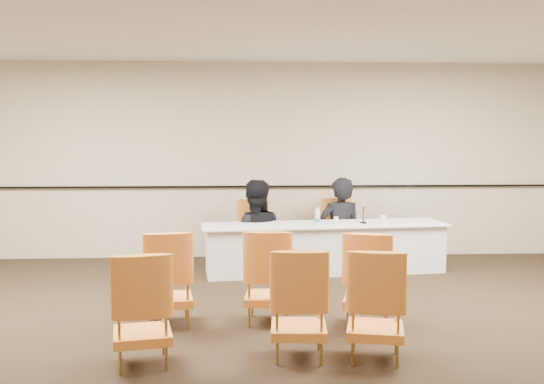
{
  "coord_description": "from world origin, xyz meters",
  "views": [
    {
      "loc": [
        -0.25,
        -5.35,
        1.87
      ],
      "look_at": [
        0.17,
        2.6,
        1.14
      ],
      "focal_mm": 40.0,
      "sensor_mm": 36.0,
      "label": 1
    }
  ],
  "objects": [
    {
      "name": "panelist_second",
      "position": [
        -0.05,
        3.28,
        0.35
      ],
      "size": [
        0.88,
        0.69,
        1.8
      ],
      "primitive_type": "imported",
      "rotation": [
        0.0,
        0.0,
        3.14
      ],
      "color": "black",
      "rests_on": "ground"
    },
    {
      "name": "aud_chair_front_mid",
      "position": [
        0.03,
        0.61,
        0.47
      ],
      "size": [
        0.55,
        0.55,
        0.95
      ],
      "primitive_type": null,
      "rotation": [
        0.0,
        0.0,
        -0.1
      ],
      "color": "orange",
      "rests_on": "ground"
    },
    {
      "name": "wall_rail",
      "position": [
        0.0,
        3.96,
        1.1
      ],
      "size": [
        9.8,
        0.04,
        0.03
      ],
      "primitive_type": "cube",
      "color": "black",
      "rests_on": "wall_back"
    },
    {
      "name": "drinking_glass",
      "position": [
        1.06,
        2.83,
        0.72
      ],
      "size": [
        0.08,
        0.08,
        0.1
      ],
      "primitive_type": "cylinder",
      "rotation": [
        0.0,
        0.0,
        -0.29
      ],
      "color": "silver",
      "rests_on": "panel_table"
    },
    {
      "name": "aud_chair_back_mid",
      "position": [
        0.24,
        -0.39,
        0.47
      ],
      "size": [
        0.53,
        0.53,
        0.95
      ],
      "primitive_type": null,
      "rotation": [
        0.0,
        0.0,
        -0.07
      ],
      "color": "orange",
      "rests_on": "ground"
    },
    {
      "name": "coffee_cup",
      "position": [
        1.7,
        2.77,
        0.73
      ],
      "size": [
        0.09,
        0.09,
        0.12
      ],
      "primitive_type": "cylinder",
      "rotation": [
        0.0,
        0.0,
        0.14
      ],
      "color": "white",
      "rests_on": "panel_table"
    },
    {
      "name": "panelist_main",
      "position": [
        1.21,
        3.41,
        0.37
      ],
      "size": [
        0.73,
        0.55,
        1.81
      ],
      "primitive_type": "imported",
      "rotation": [
        0.0,
        0.0,
        3.34
      ],
      "color": "black",
      "rests_on": "ground"
    },
    {
      "name": "panelist_main_chair",
      "position": [
        1.21,
        3.41,
        0.47
      ],
      "size": [
        0.55,
        0.55,
        0.95
      ],
      "primitive_type": null,
      "rotation": [
        0.0,
        0.0,
        0.1
      ],
      "color": "orange",
      "rests_on": "ground"
    },
    {
      "name": "panel_table",
      "position": [
        0.91,
        2.85,
        0.34
      ],
      "size": [
        3.43,
        1.11,
        0.67
      ],
      "primitive_type": null,
      "rotation": [
        0.0,
        0.0,
        0.1
      ],
      "color": "silver",
      "rests_on": "ground"
    },
    {
      "name": "ceiling",
      "position": [
        0.0,
        0.0,
        3.0
      ],
      "size": [
        10.0,
        10.0,
        0.0
      ],
      "primitive_type": "plane",
      "rotation": [
        3.14,
        0.0,
        0.0
      ],
      "color": "silver",
      "rests_on": "ground"
    },
    {
      "name": "wall_back",
      "position": [
        0.0,
        4.0,
        1.5
      ],
      "size": [
        10.0,
        0.04,
        3.0
      ],
      "primitive_type": "cube",
      "color": "beige",
      "rests_on": "ground"
    },
    {
      "name": "water_bottle",
      "position": [
        0.79,
        2.74,
        0.79
      ],
      "size": [
        0.09,
        0.09,
        0.24
      ],
      "primitive_type": null,
      "rotation": [
        0.0,
        0.0,
        0.26
      ],
      "color": "teal",
      "rests_on": "panel_table"
    },
    {
      "name": "aud_chair_back_left",
      "position": [
        -1.06,
        -0.47,
        0.47
      ],
      "size": [
        0.59,
        0.59,
        0.95
      ],
      "primitive_type": null,
      "rotation": [
        0.0,
        0.0,
        0.19
      ],
      "color": "orange",
      "rests_on": "ground"
    },
    {
      "name": "papers",
      "position": [
        1.28,
        2.84,
        0.68
      ],
      "size": [
        0.32,
        0.25,
        0.0
      ],
      "primitive_type": "cube",
      "rotation": [
        0.0,
        0.0,
        -0.12
      ],
      "color": "white",
      "rests_on": "panel_table"
    },
    {
      "name": "aud_chair_back_right",
      "position": [
        0.88,
        -0.45,
        0.47
      ],
      "size": [
        0.6,
        0.6,
        0.95
      ],
      "primitive_type": null,
      "rotation": [
        0.0,
        0.0,
        -0.22
      ],
      "color": "orange",
      "rests_on": "ground"
    },
    {
      "name": "aud_chair_front_left",
      "position": [
        -0.97,
        0.59,
        0.47
      ],
      "size": [
        0.57,
        0.57,
        0.95
      ],
      "primitive_type": null,
      "rotation": [
        0.0,
        0.0,
        0.14
      ],
      "color": "orange",
      "rests_on": "ground"
    },
    {
      "name": "microphone",
      "position": [
        1.44,
        2.85,
        0.81
      ],
      "size": [
        0.13,
        0.21,
        0.27
      ],
      "primitive_type": null,
      "rotation": [
        0.0,
        0.0,
        -0.19
      ],
      "color": "black",
      "rests_on": "panel_table"
    },
    {
      "name": "aud_chair_front_right",
      "position": [
        1.0,
        0.44,
        0.47
      ],
      "size": [
        0.62,
        0.62,
        0.95
      ],
      "primitive_type": null,
      "rotation": [
        0.0,
        0.0,
        -0.28
      ],
      "color": "orange",
      "rests_on": "ground"
    },
    {
      "name": "floor",
      "position": [
        0.0,
        0.0,
        0.0
      ],
      "size": [
        10.0,
        10.0,
        0.0
      ],
      "primitive_type": "plane",
      "color": "black",
      "rests_on": "ground"
    },
    {
      "name": "panelist_second_chair",
      "position": [
        -0.05,
        3.28,
        0.47
      ],
      "size": [
        0.55,
        0.55,
        0.95
      ],
      "primitive_type": null,
      "rotation": [
        0.0,
        0.0,
        0.1
      ],
      "color": "orange",
      "rests_on": "ground"
    }
  ]
}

